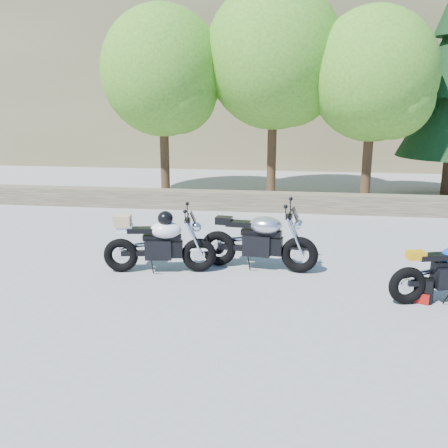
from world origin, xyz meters
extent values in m
plane|color=gray|center=(0.00, 0.00, 0.00)|extent=(90.00, 90.00, 0.00)
cube|color=#4B4332|center=(0.00, 5.50, 0.25)|extent=(22.00, 0.55, 0.50)
cube|color=brown|center=(3.00, 28.00, 7.50)|extent=(80.00, 30.00, 15.00)
cylinder|color=#382314|center=(-2.50, 7.20, 1.51)|extent=(0.28, 0.28, 3.02)
sphere|color=#3B7E1C|center=(-2.50, 7.20, 3.78)|extent=(3.67, 3.67, 3.67)
sphere|color=#3B7E1C|center=(-2.00, 6.90, 3.13)|extent=(2.38, 2.38, 2.38)
cylinder|color=#382314|center=(0.80, 7.60, 1.68)|extent=(0.28, 0.28, 3.36)
sphere|color=#3B7E1C|center=(0.80, 7.60, 4.20)|extent=(4.08, 4.08, 4.08)
sphere|color=#3B7E1C|center=(1.30, 7.30, 3.48)|extent=(2.64, 2.64, 2.64)
cylinder|color=#382314|center=(3.60, 7.00, 1.46)|extent=(0.28, 0.28, 2.91)
sphere|color=#3B7E1C|center=(3.60, 7.00, 3.64)|extent=(3.54, 3.54, 3.54)
sphere|color=#3B7E1C|center=(4.10, 6.70, 3.02)|extent=(2.29, 2.29, 2.29)
cylinder|color=#382314|center=(6.20, 8.20, 1.08)|extent=(0.26, 0.26, 2.16)
torus|color=black|center=(1.61, 0.61, 0.33)|extent=(0.68, 0.25, 0.67)
torus|color=black|center=(0.12, 0.80, 0.33)|extent=(0.68, 0.25, 0.67)
cylinder|color=silver|center=(1.61, 0.61, 0.33)|extent=(0.23, 0.07, 0.23)
cylinder|color=silver|center=(0.12, 0.80, 0.33)|extent=(0.23, 0.07, 0.23)
cube|color=black|center=(0.85, 0.71, 0.46)|extent=(0.53, 0.37, 0.37)
cube|color=black|center=(0.92, 0.70, 0.69)|extent=(0.74, 0.26, 0.10)
ellipsoid|color=silver|center=(0.99, 0.69, 0.83)|extent=(0.64, 0.48, 0.32)
cube|color=black|center=(0.54, 0.75, 0.83)|extent=(0.55, 0.29, 0.09)
cube|color=black|center=(0.23, 0.79, 0.87)|extent=(0.32, 0.24, 0.14)
cylinder|color=black|center=(1.41, 0.64, 1.07)|extent=(0.12, 0.69, 0.03)
sphere|color=silver|center=(1.57, 0.62, 0.90)|extent=(0.19, 0.19, 0.19)
torus|color=black|center=(-0.17, 0.42, 0.31)|extent=(0.64, 0.24, 0.62)
torus|color=black|center=(-1.56, 0.22, 0.31)|extent=(0.64, 0.24, 0.62)
cylinder|color=silver|center=(-0.17, 0.42, 0.31)|extent=(0.22, 0.07, 0.21)
cylinder|color=silver|center=(-1.56, 0.22, 0.31)|extent=(0.22, 0.07, 0.21)
cube|color=black|center=(-0.89, 0.32, 0.43)|extent=(0.50, 0.35, 0.35)
cube|color=black|center=(-0.82, 0.33, 0.64)|extent=(0.69, 0.25, 0.10)
ellipsoid|color=white|center=(-0.75, 0.34, 0.78)|extent=(0.61, 0.45, 0.30)
cube|color=black|center=(-1.17, 0.28, 0.78)|extent=(0.51, 0.28, 0.09)
cube|color=white|center=(-1.46, 0.24, 0.82)|extent=(0.30, 0.23, 0.13)
cylinder|color=black|center=(-0.37, 0.39, 1.00)|extent=(0.12, 0.64, 0.03)
sphere|color=silver|center=(-0.21, 0.42, 0.83)|extent=(0.17, 0.17, 0.17)
ellipsoid|color=black|center=(-0.75, 0.34, 0.99)|extent=(0.31, 0.32, 0.26)
cube|color=tan|center=(-1.50, 0.23, 0.95)|extent=(0.32, 0.29, 0.19)
torus|color=black|center=(3.21, -0.57, 0.30)|extent=(0.61, 0.30, 0.59)
cylinder|color=silver|center=(3.21, -0.57, 0.30)|extent=(0.21, 0.09, 0.20)
cube|color=black|center=(3.84, -0.40, 0.41)|extent=(0.50, 0.39, 0.33)
cube|color=black|center=(3.57, -0.47, 0.74)|extent=(0.50, 0.32, 0.08)
cube|color=orange|center=(3.30, -0.55, 0.77)|extent=(0.30, 0.25, 0.12)
cube|color=black|center=(3.49, -0.45, 0.19)|extent=(0.33, 0.28, 0.37)
cube|color=maroon|center=(3.45, -0.56, 0.08)|extent=(0.21, 0.12, 0.16)
camera|label=1|loc=(1.41, -7.95, 3.09)|focal=40.00mm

